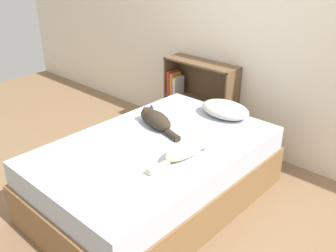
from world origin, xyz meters
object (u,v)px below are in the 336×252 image
(bookshelf, at_px, (200,98))
(cat_light, at_px, (188,148))
(bed, at_px, (156,173))
(pillow, at_px, (225,109))
(cat_dark, at_px, (156,119))

(bookshelf, bearing_deg, cat_light, -55.41)
(bed, relative_size, pillow, 4.19)
(cat_dark, bearing_deg, bed, 148.48)
(bed, relative_size, cat_light, 3.23)
(pillow, bearing_deg, bookshelf, 145.75)
(bed, bearing_deg, cat_dark, 133.60)
(cat_dark, height_order, bookshelf, bookshelf)
(cat_light, bearing_deg, cat_dark, 72.95)
(bed, bearing_deg, bookshelf, 112.75)
(cat_light, relative_size, bookshelf, 0.71)
(cat_light, bearing_deg, bed, 97.73)
(bed, bearing_deg, cat_light, 3.92)
(bed, height_order, cat_light, cat_light)
(pillow, relative_size, bookshelf, 0.54)
(cat_light, distance_m, cat_dark, 0.57)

